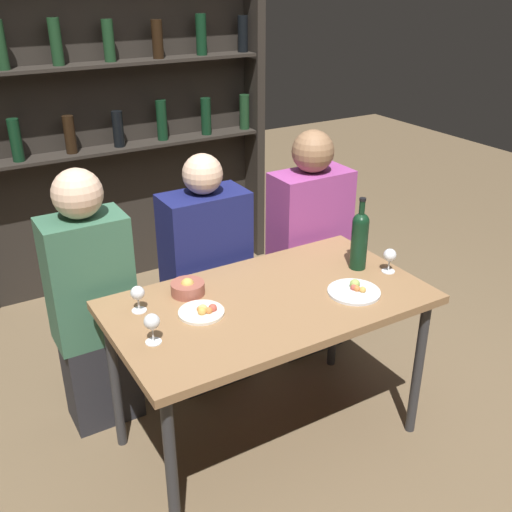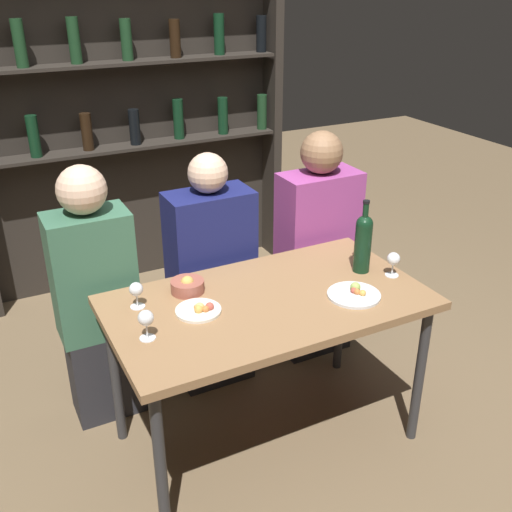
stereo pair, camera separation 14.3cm
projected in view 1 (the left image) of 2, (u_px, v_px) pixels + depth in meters
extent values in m
plane|color=brown|center=(268.00, 436.00, 2.79)|extent=(10.00, 10.00, 0.00)
cube|color=olive|center=(270.00, 302.00, 2.48)|extent=(1.32, 0.73, 0.04)
cylinder|color=#2D2D30|center=(172.00, 473.00, 2.13)|extent=(0.04, 0.04, 0.70)
cylinder|color=#2D2D30|center=(418.00, 369.00, 2.68)|extent=(0.04, 0.04, 0.70)
cylinder|color=#2D2D30|center=(115.00, 381.00, 2.60)|extent=(0.04, 0.04, 0.70)
cylinder|color=#2D2D30|center=(334.00, 309.00, 3.15)|extent=(0.04, 0.04, 0.70)
cube|color=#28231E|center=(113.00, 127.00, 3.79)|extent=(1.98, 0.02, 2.12)
cube|color=#28231E|center=(255.00, 113.00, 4.17)|extent=(0.06, 0.18, 2.12)
cube|color=#28231E|center=(120.00, 148.00, 3.76)|extent=(1.90, 0.18, 0.02)
cylinder|color=black|center=(16.00, 140.00, 3.42)|extent=(0.07, 0.07, 0.24)
cylinder|color=black|center=(70.00, 135.00, 3.57)|extent=(0.07, 0.07, 0.22)
cylinder|color=black|center=(119.00, 129.00, 3.71)|extent=(0.07, 0.07, 0.22)
cylinder|color=black|center=(162.00, 120.00, 3.85)|extent=(0.07, 0.07, 0.25)
cylinder|color=black|center=(206.00, 116.00, 3.98)|extent=(0.07, 0.07, 0.24)
cylinder|color=#19381E|center=(244.00, 112.00, 4.12)|extent=(0.07, 0.07, 0.23)
cube|color=#28231E|center=(111.00, 64.00, 3.54)|extent=(1.90, 0.18, 0.02)
cylinder|color=#19381E|center=(0.00, 45.00, 3.20)|extent=(0.07, 0.07, 0.26)
cylinder|color=#19381E|center=(56.00, 42.00, 3.34)|extent=(0.07, 0.07, 0.26)
cylinder|color=#19381E|center=(108.00, 41.00, 3.49)|extent=(0.07, 0.07, 0.24)
cylinder|color=black|center=(157.00, 39.00, 3.62)|extent=(0.07, 0.07, 0.22)
cylinder|color=black|center=(201.00, 35.00, 3.76)|extent=(0.07, 0.07, 0.25)
cylinder|color=black|center=(243.00, 34.00, 3.90)|extent=(0.07, 0.07, 0.23)
cylinder|color=black|center=(359.00, 245.00, 2.68)|extent=(0.08, 0.08, 0.23)
sphere|color=black|center=(361.00, 221.00, 2.63)|extent=(0.08, 0.08, 0.08)
cylinder|color=black|center=(362.00, 211.00, 2.61)|extent=(0.03, 0.03, 0.10)
cylinder|color=black|center=(363.00, 199.00, 2.59)|extent=(0.03, 0.03, 0.01)
cylinder|color=silver|center=(154.00, 342.00, 2.18)|extent=(0.06, 0.06, 0.00)
cylinder|color=silver|center=(153.00, 333.00, 2.17)|extent=(0.01, 0.01, 0.07)
sphere|color=silver|center=(152.00, 321.00, 2.15)|extent=(0.06, 0.06, 0.06)
cylinder|color=silver|center=(388.00, 271.00, 2.69)|extent=(0.06, 0.06, 0.00)
cylinder|color=silver|center=(389.00, 265.00, 2.68)|extent=(0.01, 0.01, 0.06)
sphere|color=silver|center=(390.00, 255.00, 2.66)|extent=(0.06, 0.06, 0.06)
cylinder|color=silver|center=(139.00, 310.00, 2.38)|extent=(0.06, 0.06, 0.00)
cylinder|color=silver|center=(139.00, 303.00, 2.37)|extent=(0.01, 0.01, 0.06)
sphere|color=silver|center=(138.00, 293.00, 2.35)|extent=(0.06, 0.06, 0.06)
cylinder|color=silver|center=(354.00, 292.00, 2.51)|extent=(0.22, 0.22, 0.01)
sphere|color=#99B256|center=(355.00, 284.00, 2.53)|extent=(0.04, 0.04, 0.04)
sphere|color=#C67038|center=(357.00, 289.00, 2.51)|extent=(0.03, 0.03, 0.03)
sphere|color=#B74C3D|center=(354.00, 288.00, 2.52)|extent=(0.03, 0.03, 0.03)
sphere|color=gold|center=(363.00, 290.00, 2.50)|extent=(0.03, 0.03, 0.03)
cylinder|color=silver|center=(201.00, 312.00, 2.36)|extent=(0.18, 0.18, 0.01)
sphere|color=#B74C3D|center=(213.00, 308.00, 2.36)|extent=(0.03, 0.03, 0.03)
sphere|color=#C67038|center=(199.00, 309.00, 2.36)|extent=(0.02, 0.02, 0.02)
sphere|color=gold|center=(202.00, 311.00, 2.34)|extent=(0.04, 0.04, 0.04)
sphere|color=#E5BC66|center=(203.00, 309.00, 2.35)|extent=(0.04, 0.04, 0.04)
sphere|color=#C67038|center=(209.00, 311.00, 2.34)|extent=(0.03, 0.03, 0.03)
cylinder|color=#995142|center=(188.00, 288.00, 2.50)|extent=(0.14, 0.14, 0.05)
sphere|color=gold|center=(188.00, 285.00, 2.49)|extent=(0.06, 0.06, 0.06)
cube|color=#26262B|center=(102.00, 376.00, 2.84)|extent=(0.32, 0.22, 0.45)
cube|color=#38664C|center=(89.00, 280.00, 2.61)|extent=(0.36, 0.22, 0.58)
sphere|color=beige|center=(77.00, 194.00, 2.44)|extent=(0.21, 0.21, 0.21)
cube|color=#26262B|center=(209.00, 341.00, 3.10)|extent=(0.37, 0.22, 0.45)
cube|color=navy|center=(206.00, 251.00, 2.87)|extent=(0.41, 0.22, 0.59)
sphere|color=beige|center=(203.00, 174.00, 2.71)|extent=(0.19, 0.19, 0.19)
cube|color=#26262B|center=(306.00, 310.00, 3.38)|extent=(0.37, 0.22, 0.45)
cube|color=#9E3F8C|center=(310.00, 226.00, 3.16)|extent=(0.41, 0.22, 0.59)
sphere|color=#8C6647|center=(313.00, 151.00, 2.98)|extent=(0.21, 0.21, 0.21)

